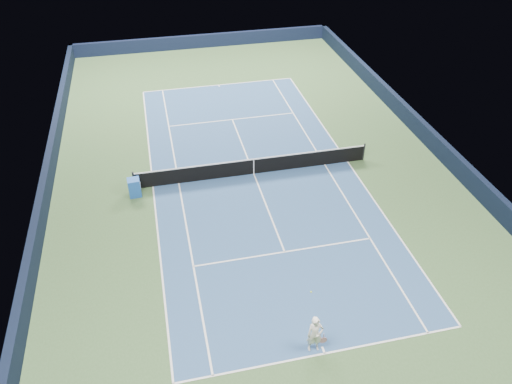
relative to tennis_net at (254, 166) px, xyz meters
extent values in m
plane|color=#37552E|center=(0.00, 0.00, -0.50)|extent=(40.00, 40.00, 0.00)
cube|color=black|center=(0.00, 19.82, 0.05)|extent=(22.00, 0.35, 1.10)
cube|color=black|center=(10.82, 0.00, 0.05)|extent=(0.35, 40.00, 1.10)
cube|color=black|center=(-10.82, 0.00, 0.05)|extent=(0.35, 40.00, 1.10)
cube|color=navy|center=(0.00, 0.00, -0.50)|extent=(10.97, 23.77, 0.01)
cube|color=white|center=(0.00, 11.88, -0.50)|extent=(10.97, 0.08, 0.00)
cube|color=white|center=(0.00, -11.88, -0.50)|extent=(10.97, 0.08, 0.00)
cube|color=white|center=(5.49, 0.00, -0.50)|extent=(0.08, 23.77, 0.00)
cube|color=white|center=(-5.49, 0.00, -0.50)|extent=(0.08, 23.77, 0.00)
cube|color=white|center=(4.12, 0.00, -0.50)|extent=(0.08, 23.77, 0.00)
cube|color=white|center=(-4.12, 0.00, -0.50)|extent=(0.08, 23.77, 0.00)
cube|color=white|center=(0.00, 6.40, -0.50)|extent=(8.23, 0.08, 0.00)
cube|color=white|center=(0.00, -6.40, -0.50)|extent=(8.23, 0.08, 0.00)
cube|color=white|center=(0.00, 0.00, -0.50)|extent=(0.08, 12.80, 0.00)
cube|color=white|center=(0.00, 11.73, -0.50)|extent=(0.08, 0.30, 0.00)
cube|color=white|center=(0.00, -11.73, -0.50)|extent=(0.08, 0.30, 0.00)
cylinder|color=black|center=(-6.40, 0.00, 0.03)|extent=(0.10, 0.10, 1.07)
cylinder|color=black|center=(6.40, 0.00, 0.03)|extent=(0.10, 0.10, 1.07)
cube|color=black|center=(0.00, 0.00, -0.05)|extent=(12.80, 0.03, 0.91)
cube|color=white|center=(0.00, 0.00, 0.44)|extent=(12.80, 0.04, 0.06)
cube|color=white|center=(0.00, 0.00, -0.05)|extent=(0.05, 0.04, 0.91)
cube|color=blue|center=(-6.40, -0.58, -0.01)|extent=(0.64, 0.59, 1.00)
cube|color=silver|center=(-6.11, -0.58, -0.05)|extent=(0.05, 0.44, 0.44)
imported|color=white|center=(-0.33, -11.59, 0.32)|extent=(0.62, 0.42, 1.64)
cylinder|color=#C68094|center=(-0.01, -11.64, 0.20)|extent=(0.03, 0.03, 0.27)
cylinder|color=black|center=(-0.01, -11.64, -0.04)|extent=(0.27, 0.02, 0.27)
cylinder|color=pink|center=(-0.01, -11.64, -0.04)|extent=(0.29, 0.03, 0.29)
sphere|color=#B9DB2E|center=(-0.23, -10.59, 1.43)|extent=(0.07, 0.07, 0.07)
camera|label=1|loc=(-4.89, -22.12, 15.00)|focal=35.00mm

